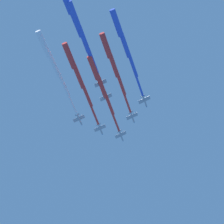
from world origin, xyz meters
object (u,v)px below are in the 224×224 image
object	(u,v)px
jet_starboard_mid	(125,44)
jet_port_mid	(54,65)
jet_lead	(101,86)
jet_starboard_inner	(113,65)
jet_port_inner	(78,76)
jet_port_outer	(83,38)
jet_starboard_outer	(76,23)

from	to	relation	value
jet_starboard_mid	jet_port_mid	bearing A→B (deg)	109.30
jet_lead	jet_starboard_inner	size ratio (longest dim) A/B	1.00
jet_port_inner	jet_starboard_inner	bearing A→B (deg)	-68.34
jet_port_outer	jet_starboard_outer	bearing A→B (deg)	-167.84
jet_starboard_mid	jet_port_inner	bearing A→B (deg)	91.67
jet_lead	jet_port_mid	xyz separation A→B (m)	(-29.55, 15.71, 1.58)
jet_port_inner	jet_starboard_mid	size ratio (longest dim) A/B	1.01
jet_port_inner	jet_lead	bearing A→B (deg)	-25.48
jet_port_mid	jet_starboard_mid	world-z (taller)	jet_port_mid
jet_lead	jet_port_inner	world-z (taller)	jet_lead
jet_lead	jet_starboard_outer	bearing A→B (deg)	-163.11
jet_lead	jet_starboard_mid	xyz separation A→B (m)	(-14.07, -28.50, 0.74)
jet_lead	jet_starboard_mid	distance (m)	31.80
jet_port_mid	jet_port_outer	bearing A→B (deg)	-95.58
jet_starboard_inner	jet_port_mid	bearing A→B (deg)	127.36
jet_port_inner	jet_starboard_inner	size ratio (longest dim) A/B	1.03
jet_lead	jet_port_mid	bearing A→B (deg)	152.00
jet_port_inner	jet_starboard_inner	xyz separation A→B (m)	(8.61, -21.69, 3.52)
jet_starboard_outer	jet_port_outer	bearing A→B (deg)	12.16
jet_port_mid	jet_starboard_mid	distance (m)	46.86
jet_port_outer	jet_starboard_inner	bearing A→B (deg)	-8.56
jet_port_inner	jet_port_mid	bearing A→B (deg)	149.49
jet_port_inner	jet_port_mid	size ratio (longest dim) A/B	0.98
jet_lead	jet_starboard_inner	xyz separation A→B (m)	(-6.50, -14.49, 2.58)
jet_starboard_inner	jet_starboard_outer	distance (m)	35.69
jet_starboard_mid	jet_port_outer	bearing A→B (deg)	135.29
jet_port_mid	jet_starboard_mid	xyz separation A→B (m)	(15.48, -44.22, -0.84)
jet_lead	jet_port_mid	world-z (taller)	jet_port_mid
jet_starboard_outer	jet_port_mid	bearing A→B (deg)	66.26
jet_lead	jet_starboard_mid	bearing A→B (deg)	-116.27
jet_starboard_mid	jet_starboard_inner	bearing A→B (deg)	61.61
jet_port_mid	jet_port_outer	xyz separation A→B (m)	(-2.58, -26.34, -1.71)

